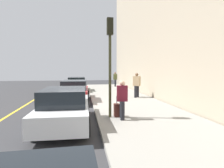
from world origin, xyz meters
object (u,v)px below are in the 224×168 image
Objects in this scene: pedestrian_tan_coat at (137,84)px; pedestrian_olive_coat at (115,79)px; parked_car_red at (75,91)px; traffic_light_pole at (110,51)px; parked_car_white at (65,107)px; rolling_suitcase at (117,110)px; parked_car_green at (77,84)px; pedestrian_burgundy_coat at (122,99)px.

pedestrian_olive_coat is (9.47, -0.03, -0.02)m from pedestrian_tan_coat.
traffic_light_pole is (-5.12, -1.74, 2.29)m from parked_car_red.
rolling_suitcase is (0.51, -2.18, -0.32)m from parked_car_white.
traffic_light_pole is at bearing -170.88° from parked_car_green.
parked_car_green is at bearing 10.67° from rolling_suitcase.
parked_car_red and parked_car_green have the same top height.
parked_car_white is 5.60m from parked_car_red.
traffic_light_pole is at bearing -75.71° from parked_car_white.
parked_car_red is 2.70× the size of pedestrian_burgundy_coat.
pedestrian_tan_coat is 6.38m from pedestrian_burgundy_coat.
traffic_light_pole reaches higher than pedestrian_olive_coat.
pedestrian_tan_coat is 1.13× the size of pedestrian_burgundy_coat.
parked_car_green is 11.35m from rolling_suitcase.
traffic_light_pole is (0.48, -1.87, 2.29)m from parked_car_white.
parked_car_white is 2.50× the size of pedestrian_tan_coat.
parked_car_green is (6.07, 0.06, 0.00)m from parked_car_red.
pedestrian_burgundy_coat is at bearing -131.02° from traffic_light_pole.
parked_car_green is (11.67, -0.08, 0.00)m from parked_car_white.
pedestrian_tan_coat reaches higher than pedestrian_olive_coat.
pedestrian_burgundy_coat is at bearing -160.55° from rolling_suitcase.
parked_car_red is 5.95m from pedestrian_burgundy_coat.
parked_car_red is 0.91× the size of parked_car_green.
rolling_suitcase is at bearing -158.09° from parked_car_red.
pedestrian_tan_coat is (0.39, -4.61, 0.38)m from parked_car_red.
pedestrian_olive_coat is 0.42× the size of traffic_light_pole.
traffic_light_pole is at bearing -161.24° from parked_car_red.
parked_car_red is at bearing 94.86° from pedestrian_tan_coat.
pedestrian_olive_coat is 15.38m from traffic_light_pole.
parked_car_red is 2.43× the size of pedestrian_olive_coat.
parked_car_white is 1.08× the size of traffic_light_pole.
pedestrian_tan_coat is 9.47m from pedestrian_olive_coat.
pedestrian_olive_coat is at bearing -51.07° from parked_car_green.
parked_car_green is at bearing 11.02° from pedestrian_burgundy_coat.
parked_car_red is at bearing 154.83° from pedestrian_olive_coat.
pedestrian_olive_coat is (15.46, -4.77, 0.36)m from parked_car_white.
traffic_light_pole is at bearing 96.99° from rolling_suitcase.
traffic_light_pole reaches higher than pedestrian_burgundy_coat.
parked_car_white is 2.26m from rolling_suitcase.
pedestrian_burgundy_coat is at bearing -158.28° from parked_car_red.
pedestrian_olive_coat is at bearing -17.14° from parked_car_white.
parked_car_red reaches higher than rolling_suitcase.
traffic_light_pole reaches higher than parked_car_red.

